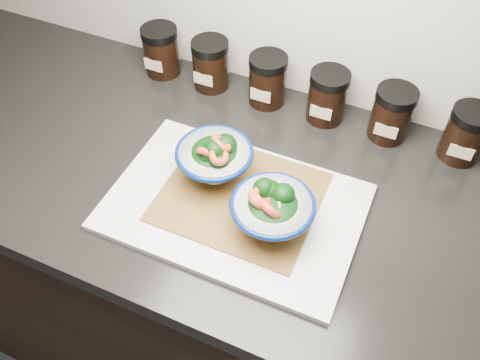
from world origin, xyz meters
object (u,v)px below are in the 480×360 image
at_px(cutting_board, 234,207).
at_px(spice_jar_a, 161,51).
at_px(bowl_left, 215,159).
at_px(spice_jar_e, 392,114).
at_px(spice_jar_b, 211,64).
at_px(spice_jar_d, 327,96).
at_px(spice_jar_f, 466,134).
at_px(spice_jar_c, 267,80).
at_px(bowl_right, 272,210).

bearing_deg(cutting_board, spice_jar_a, 136.32).
distance_m(bowl_left, spice_jar_e, 0.37).
bearing_deg(bowl_left, spice_jar_b, 117.70).
bearing_deg(spice_jar_a, spice_jar_e, 0.00).
xyz_separation_m(spice_jar_d, spice_jar_f, (0.28, 0.00, 0.00)).
bearing_deg(spice_jar_a, spice_jar_b, 0.00).
bearing_deg(bowl_left, spice_jar_e, 44.18).
bearing_deg(spice_jar_d, spice_jar_a, 180.00).
distance_m(spice_jar_c, spice_jar_e, 0.27).
bearing_deg(spice_jar_c, spice_jar_f, 0.00).
bearing_deg(spice_jar_a, cutting_board, -43.68).
bearing_deg(spice_jar_e, spice_jar_b, 180.00).
bearing_deg(bowl_right, spice_jar_b, 130.05).
relative_size(bowl_left, spice_jar_d, 1.27).
relative_size(bowl_right, spice_jar_d, 1.27).
distance_m(bowl_right, spice_jar_f, 0.42).
xyz_separation_m(spice_jar_a, spice_jar_e, (0.53, 0.00, 0.00)).
xyz_separation_m(cutting_board, spice_jar_e, (0.21, 0.31, 0.05)).
relative_size(spice_jar_a, spice_jar_c, 1.00).
relative_size(cutting_board, spice_jar_d, 3.98).
bearing_deg(bowl_right, bowl_left, 154.17).
xyz_separation_m(cutting_board, spice_jar_b, (-0.19, 0.31, 0.05)).
xyz_separation_m(spice_jar_a, spice_jar_f, (0.67, 0.00, 0.00)).
height_order(cutting_board, spice_jar_a, spice_jar_a).
xyz_separation_m(bowl_left, spice_jar_c, (-0.00, 0.26, -0.00)).
height_order(spice_jar_a, spice_jar_d, same).
distance_m(cutting_board, spice_jar_e, 0.37).
bearing_deg(bowl_right, spice_jar_a, 140.77).
distance_m(spice_jar_a, spice_jar_c, 0.26).
height_order(bowl_left, spice_jar_c, bowl_left).
bearing_deg(cutting_board, bowl_right, -14.07).
distance_m(bowl_right, spice_jar_a, 0.51).
xyz_separation_m(bowl_right, spice_jar_e, (0.13, 0.32, -0.00)).
relative_size(spice_jar_d, spice_jar_f, 1.00).
distance_m(bowl_left, spice_jar_d, 0.29).
distance_m(spice_jar_c, spice_jar_f, 0.41).
distance_m(spice_jar_b, spice_jar_d, 0.27).
bearing_deg(cutting_board, spice_jar_c, 101.13).
distance_m(bowl_left, bowl_right, 0.15).
height_order(spice_jar_c, spice_jar_e, same).
bearing_deg(spice_jar_c, bowl_left, -89.81).
xyz_separation_m(cutting_board, spice_jar_d, (0.07, 0.31, 0.05)).
height_order(cutting_board, bowl_right, bowl_right).
relative_size(bowl_left, spice_jar_f, 1.27).
height_order(cutting_board, spice_jar_b, spice_jar_b).
xyz_separation_m(cutting_board, spice_jar_f, (0.35, 0.31, 0.05)).
relative_size(bowl_right, spice_jar_e, 1.27).
bearing_deg(spice_jar_a, bowl_right, -39.23).
xyz_separation_m(cutting_board, spice_jar_a, (-0.32, 0.31, 0.05)).
bearing_deg(bowl_left, spice_jar_f, 32.29).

